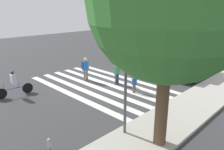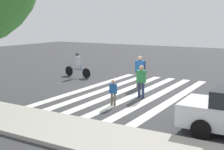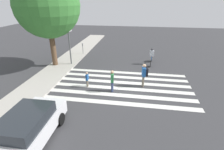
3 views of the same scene
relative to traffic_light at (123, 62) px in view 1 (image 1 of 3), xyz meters
The scene contains 11 objects.
ground_plane 7.13m from the traffic_light, 123.65° to the right, with size 60.00×60.00×0.00m, color #38383A.
sidewalk_curb 4.81m from the traffic_light, 164.94° to the left, with size 36.00×2.50×0.14m.
crosswalk_stripes 7.13m from the traffic_light, 123.65° to the right, with size 5.40×10.00×0.01m.
traffic_light is the anchor object (origin of this frame).
parking_meter 4.06m from the traffic_light, ahead, with size 0.15×0.15×1.40m.
street_tree 2.80m from the traffic_light, 104.54° to the left, with size 5.55×5.55×8.26m.
pedestrian_child_with_backpack 6.87m from the traffic_light, 134.41° to the right, with size 0.46×0.25×1.58m.
pedestrian_adult_tall_backpack 5.53m from the traffic_light, 146.77° to the right, with size 0.32×0.17×1.15m.
pedestrian_adult_yellow_jacket 7.92m from the traffic_light, 116.74° to the right, with size 0.51×0.45×1.76m.
cyclist_mid_street 8.08m from the traffic_light, 78.72° to the right, with size 2.21×0.42×1.61m.
car_parked_dark_suv 10.27m from the traffic_light, behind, with size 4.55×2.02×1.53m.
Camera 1 is at (9.74, 10.82, 5.27)m, focal length 35.00 mm.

